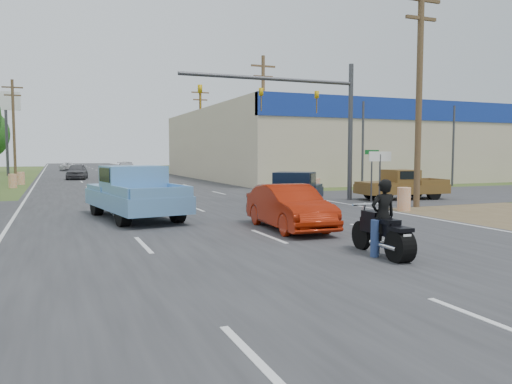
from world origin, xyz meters
name	(u,v)px	position (x,y,z in m)	size (l,w,h in m)	color
ground	(492,324)	(0.00, 0.00, 0.00)	(200.00, 200.00, 0.00)	#355321
main_road	(125,181)	(0.00, 40.00, 0.01)	(15.00, 180.00, 0.02)	#2D2D30
cross_road	(185,204)	(0.00, 18.00, 0.01)	(120.00, 10.00, 0.02)	#2D2D30
dirt_verge	(495,213)	(11.00, 10.00, 0.01)	(8.00, 18.00, 0.01)	brown
big_box_store	(417,146)	(32.00, 39.93, 3.31)	(50.00, 28.10, 6.60)	#B7A88C
utility_pole_1	(419,89)	(9.50, 13.00, 5.32)	(2.00, 0.28, 10.00)	#4C3823
utility_pole_2	(263,117)	(9.50, 31.00, 5.32)	(2.00, 0.28, 10.00)	#4C3823
utility_pole_3	(201,128)	(9.50, 49.00, 5.32)	(2.00, 0.28, 10.00)	#4C3823
utility_pole_6	(14,126)	(-9.50, 52.00, 5.32)	(2.00, 0.28, 10.00)	#4C3823
tree_3	(408,133)	(55.00, 70.00, 6.19)	(8.40, 8.40, 10.40)	#422D19
tree_5	(235,137)	(30.00, 95.00, 5.88)	(7.98, 7.98, 9.88)	#422D19
barrel_0	(404,199)	(8.00, 12.00, 0.50)	(0.56, 0.56, 1.00)	orange
barrel_1	(315,187)	(8.40, 20.50, 0.50)	(0.56, 0.56, 1.00)	orange
barrel_2	(13,181)	(-8.50, 34.00, 0.50)	(0.56, 0.56, 1.00)	orange
barrel_3	(21,178)	(-8.20, 38.00, 0.50)	(0.56, 0.56, 1.00)	orange
pole_sign_left_far	(6,110)	(-10.50, 56.00, 7.17)	(3.00, 0.35, 9.20)	#3F3F44
lane_sign	(380,165)	(8.20, 14.00, 1.90)	(1.20, 0.08, 2.52)	#3F3F44
street_name_sign	(372,170)	(8.80, 15.50, 1.61)	(0.80, 0.08, 2.61)	#3F3F44
signal_mast	(304,105)	(5.82, 17.00, 4.80)	(9.12, 0.40, 7.00)	#3F3F44
red_convertible	(289,208)	(1.17, 9.04, 0.71)	(1.50, 4.31, 1.42)	maroon
motorcycle	(384,235)	(1.37, 4.37, 0.53)	(0.72, 2.35, 1.20)	black
rider	(383,220)	(1.38, 4.44, 0.86)	(0.63, 0.41, 1.73)	black
blue_pickup	(133,192)	(-3.01, 13.74, 1.00)	(3.19, 6.24, 1.97)	black
navy_pickup	(295,189)	(4.36, 15.10, 0.80)	(4.48, 4.85, 1.59)	black
brown_pickup	(400,185)	(11.18, 16.34, 0.80)	(4.90, 2.24, 1.58)	black
distant_car_grey	(77,172)	(-3.75, 44.93, 0.75)	(1.76, 4.38, 1.49)	#535256
distant_car_silver	(127,168)	(2.04, 54.31, 0.73)	(2.05, 5.04, 1.46)	#B6B7BB
distant_car_white	(68,167)	(-4.02, 70.43, 0.59)	(1.97, 4.28, 1.19)	silver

